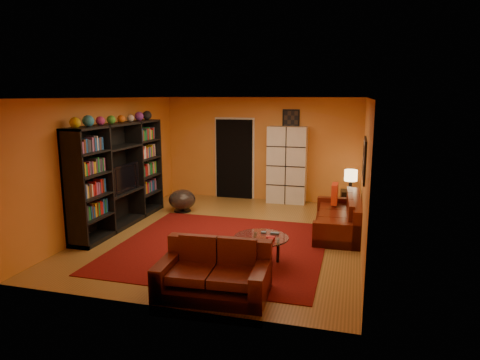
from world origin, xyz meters
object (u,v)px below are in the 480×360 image
(loveseat, at_px, (215,272))
(table_lamp, at_px, (351,176))
(bowl_chair, at_px, (182,200))
(side_table, at_px, (349,201))
(entertainment_unit, at_px, (120,175))
(tv, at_px, (121,178))
(coffee_table, at_px, (261,240))
(sofa, at_px, (342,218))
(storage_cabinet, at_px, (287,165))

(loveseat, height_order, table_lamp, table_lamp)
(bowl_chair, xyz_separation_m, table_lamp, (3.73, 0.98, 0.57))
(bowl_chair, xyz_separation_m, side_table, (3.73, 0.98, -0.02))
(entertainment_unit, relative_size, side_table, 6.00)
(side_table, height_order, table_lamp, table_lamp)
(entertainment_unit, relative_size, bowl_chair, 4.84)
(tv, relative_size, coffee_table, 1.12)
(entertainment_unit, relative_size, loveseat, 1.97)
(sofa, bearing_deg, table_lamp, 83.13)
(coffee_table, height_order, storage_cabinet, storage_cabinet)
(loveseat, height_order, storage_cabinet, storage_cabinet)
(side_table, xyz_separation_m, table_lamp, (0.00, 0.00, 0.59))
(entertainment_unit, distance_m, loveseat, 3.81)
(coffee_table, bearing_deg, bowl_chair, 133.46)
(tv, xyz_separation_m, sofa, (4.36, 0.75, -0.72))
(sofa, xyz_separation_m, loveseat, (-1.57, -3.15, -0.00))
(storage_cabinet, xyz_separation_m, bowl_chair, (-2.18, -1.48, -0.68))
(coffee_table, bearing_deg, storage_cabinet, 93.60)
(coffee_table, bearing_deg, side_table, 70.02)
(tv, height_order, coffee_table, tv)
(coffee_table, bearing_deg, table_lamp, 70.02)
(loveseat, relative_size, side_table, 3.05)
(sofa, bearing_deg, tv, -172.86)
(coffee_table, bearing_deg, sofa, 59.38)
(tv, height_order, storage_cabinet, storage_cabinet)
(storage_cabinet, bearing_deg, bowl_chair, -146.39)
(entertainment_unit, xyz_separation_m, coffee_table, (3.23, -1.26, -0.66))
(entertainment_unit, relative_size, coffee_table, 3.45)
(coffee_table, xyz_separation_m, bowl_chair, (-2.44, 2.57, -0.12))
(loveseat, distance_m, coffee_table, 1.23)
(bowl_chair, bearing_deg, table_lamp, 14.77)
(coffee_table, bearing_deg, tv, 158.73)
(tv, distance_m, sofa, 4.48)
(sofa, xyz_separation_m, bowl_chair, (-3.62, 0.58, -0.01))
(tv, height_order, table_lamp, tv)
(sofa, bearing_deg, bowl_chair, 168.20)
(entertainment_unit, xyz_separation_m, tv, (0.05, -0.02, -0.05))
(entertainment_unit, relative_size, storage_cabinet, 1.58)
(entertainment_unit, xyz_separation_m, sofa, (4.41, 0.73, -0.76))
(coffee_table, height_order, side_table, side_table)
(tv, xyz_separation_m, loveseat, (2.79, -2.40, -0.72))
(sofa, relative_size, loveseat, 1.40)
(sofa, distance_m, loveseat, 3.52)
(side_table, bearing_deg, bowl_chair, -165.23)
(tv, bearing_deg, coffee_table, -111.27)
(entertainment_unit, bearing_deg, coffee_table, -21.28)
(entertainment_unit, relative_size, tv, 3.06)
(entertainment_unit, relative_size, table_lamp, 6.20)
(bowl_chair, bearing_deg, storage_cabinet, 34.20)
(storage_cabinet, bearing_deg, loveseat, -92.05)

